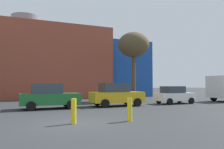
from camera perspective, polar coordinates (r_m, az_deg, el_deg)
ground_plane at (r=10.41m, az=-9.84°, el=-12.50°), size 200.00×200.00×0.00m
building_backdrop at (r=33.60m, az=-21.84°, el=2.40°), size 35.78×12.24×11.66m
parked_car_2 at (r=16.89m, az=-16.08°, el=-5.52°), size 4.27×2.10×1.85m
parked_car_3 at (r=18.31m, az=1.09°, el=-5.31°), size 4.41×2.16×1.91m
parked_car_4 at (r=21.42m, az=15.99°, el=-5.18°), size 3.80×1.87×1.64m
bare_tree_1 at (r=25.31m, az=5.67°, el=7.54°), size 3.59×3.59×7.82m
bollard_yellow_0 at (r=10.81m, az=4.65°, el=-9.13°), size 0.24×0.24×1.13m
bollard_yellow_1 at (r=10.21m, az=-10.02°, el=-9.44°), size 0.24×0.24×1.15m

